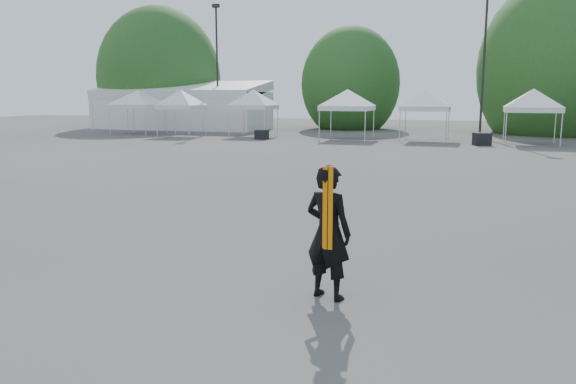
% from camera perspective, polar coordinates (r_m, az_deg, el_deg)
% --- Properties ---
extents(ground, '(120.00, 120.00, 0.00)m').
position_cam_1_polar(ground, '(10.19, 0.98, -6.91)').
color(ground, '#474442').
rests_on(ground, ground).
extents(marquee, '(15.00, 6.25, 4.23)m').
position_cam_1_polar(marquee, '(50.86, -10.73, 8.54)').
color(marquee, white).
rests_on(marquee, ground).
extents(light_pole_west, '(0.60, 0.25, 10.30)m').
position_cam_1_polar(light_pole_west, '(48.19, -7.22, 13.10)').
color(light_pole_west, black).
rests_on(light_pole_west, ground).
extents(light_pole_east, '(0.60, 0.25, 9.80)m').
position_cam_1_polar(light_pole_east, '(41.37, 19.30, 12.84)').
color(light_pole_east, black).
rests_on(light_pole_east, ground).
extents(tree_far_w, '(4.80, 4.80, 7.30)m').
position_cam_1_polar(tree_far_w, '(55.49, -12.94, 11.21)').
color(tree_far_w, '#382314').
rests_on(tree_far_w, ground).
extents(tree_mid_w, '(4.16, 4.16, 6.33)m').
position_cam_1_polar(tree_mid_w, '(50.51, 6.37, 10.87)').
color(tree_mid_w, '#382314').
rests_on(tree_mid_w, ground).
extents(tree_mid_e, '(5.12, 5.12, 7.79)m').
position_cam_1_polar(tree_mid_e, '(48.70, 26.42, 11.04)').
color(tree_mid_e, '#382314').
rests_on(tree_mid_e, ground).
extents(tent_a, '(4.68, 4.68, 3.88)m').
position_cam_1_polar(tent_a, '(45.22, -15.00, 9.63)').
color(tent_a, silver).
rests_on(tent_a, ground).
extents(tent_b, '(3.94, 3.94, 3.88)m').
position_cam_1_polar(tent_b, '(41.81, -10.83, 9.80)').
color(tent_b, silver).
rests_on(tent_b, ground).
extents(tent_c, '(4.12, 4.12, 3.88)m').
position_cam_1_polar(tent_c, '(40.98, -3.54, 9.95)').
color(tent_c, silver).
rests_on(tent_c, ground).
extents(tent_d, '(4.58, 4.58, 3.88)m').
position_cam_1_polar(tent_d, '(38.18, 6.08, 9.93)').
color(tent_d, silver).
rests_on(tent_d, ground).
extents(tent_e, '(4.30, 4.30, 3.88)m').
position_cam_1_polar(tent_e, '(37.76, 13.85, 9.71)').
color(tent_e, silver).
rests_on(tent_e, ground).
extents(tent_f, '(4.47, 4.47, 3.88)m').
position_cam_1_polar(tent_f, '(36.96, 23.69, 9.18)').
color(tent_f, silver).
rests_on(tent_f, ground).
extents(man, '(0.82, 0.66, 1.96)m').
position_cam_1_polar(man, '(8.11, 4.10, -4.10)').
color(man, black).
rests_on(man, ground).
extents(crate_west, '(0.91, 0.77, 0.62)m').
position_cam_1_polar(crate_west, '(37.95, -2.69, 5.83)').
color(crate_west, black).
rests_on(crate_west, ground).
extents(crate_mid, '(1.14, 1.00, 0.74)m').
position_cam_1_polar(crate_mid, '(35.23, 19.10, 5.10)').
color(crate_mid, black).
rests_on(crate_mid, ground).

